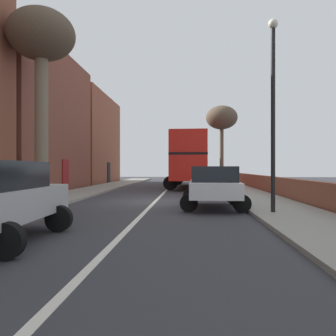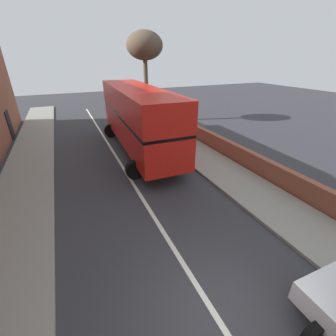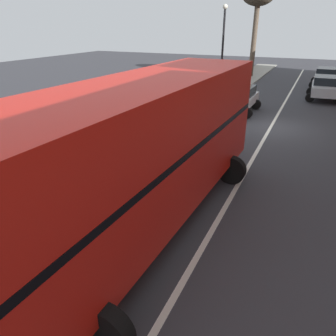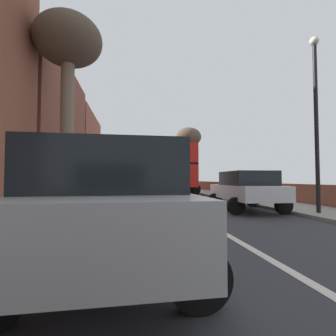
# 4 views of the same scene
# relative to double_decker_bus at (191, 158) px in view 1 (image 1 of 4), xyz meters

# --- Properties ---
(ground_plane) EXTENTS (84.00, 84.00, 0.00)m
(ground_plane) POSITION_rel_double_decker_bus_xyz_m (-1.70, -11.44, -2.35)
(ground_plane) COLOR #333338
(road_centre_line) EXTENTS (0.16, 54.00, 0.01)m
(road_centre_line) POSITION_rel_double_decker_bus_xyz_m (-1.70, -11.44, -2.35)
(road_centre_line) COLOR silver
(road_centre_line) RESTS_ON ground
(sidewalk_left) EXTENTS (2.60, 60.00, 0.12)m
(sidewalk_left) POSITION_rel_double_decker_bus_xyz_m (-6.60, -11.44, -2.29)
(sidewalk_left) COLOR gray
(sidewalk_left) RESTS_ON ground
(sidewalk_right) EXTENTS (2.60, 60.00, 0.12)m
(sidewalk_right) POSITION_rel_double_decker_bus_xyz_m (3.20, -11.44, -2.29)
(sidewalk_right) COLOR gray
(sidewalk_right) RESTS_ON ground
(boundary_wall_right) EXTENTS (0.36, 54.00, 1.05)m
(boundary_wall_right) POSITION_rel_double_decker_bus_xyz_m (4.75, -11.44, -1.83)
(boundary_wall_right) COLOR brown
(boundary_wall_right) RESTS_ON ground
(double_decker_bus) EXTENTS (3.84, 10.89, 4.06)m
(double_decker_bus) POSITION_rel_double_decker_bus_xyz_m (0.00, 0.00, 0.00)
(double_decker_bus) COLOR red
(double_decker_bus) RESTS_ON ground
(parked_car_white_right_0) EXTENTS (2.54, 4.16, 1.61)m
(parked_car_white_right_0) POSITION_rel_double_decker_bus_xyz_m (0.80, -13.93, -1.43)
(parked_car_white_right_0) COLOR silver
(parked_car_white_right_0) RESTS_ON ground
(street_tree_left_0) EXTENTS (2.99, 2.99, 8.57)m
(street_tree_left_0) POSITION_rel_double_decker_bus_xyz_m (-6.75, -12.23, 4.78)
(street_tree_left_0) COLOR #7A6B56
(street_tree_left_0) RESTS_ON sidewalk_left
(street_tree_right_3) EXTENTS (3.16, 3.16, 7.66)m
(street_tree_right_3) POSITION_rel_double_decker_bus_xyz_m (3.14, 7.16, 4.11)
(street_tree_right_3) COLOR brown
(street_tree_right_3) RESTS_ON sidewalk_right
(lamppost_right) EXTENTS (0.32, 0.32, 6.31)m
(lamppost_right) POSITION_rel_double_decker_bus_xyz_m (2.60, -15.82, 1.45)
(lamppost_right) COLOR black
(lamppost_right) RESTS_ON sidewalk_right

